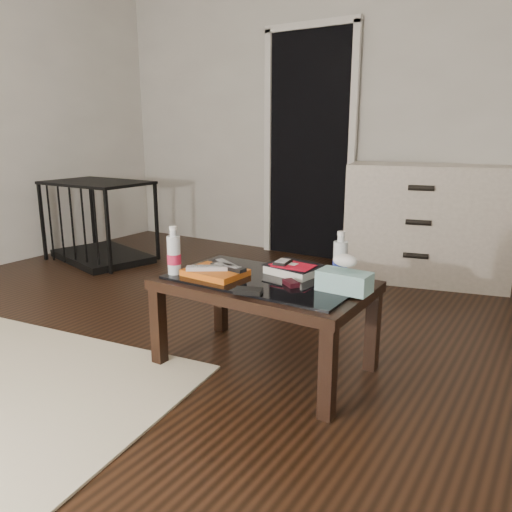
{
  "coord_description": "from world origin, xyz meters",
  "views": [
    {
      "loc": [
        1.67,
        -1.67,
        1.15
      ],
      "look_at": [
        0.39,
        0.33,
        0.55
      ],
      "focal_mm": 35.0,
      "sensor_mm": 36.0,
      "label": 1
    }
  ],
  "objects": [
    {
      "name": "dresser",
      "position": [
        0.74,
        2.23,
        0.45
      ],
      "size": [
        1.28,
        0.76,
        0.9
      ],
      "rotation": [
        0.0,
        0.0,
        0.23
      ],
      "color": "beige",
      "rests_on": "ground"
    },
    {
      "name": "remote_black_back",
      "position": [
        0.25,
        0.27,
        0.5
      ],
      "size": [
        0.2,
        0.14,
        0.02
      ],
      "primitive_type": "cube",
      "rotation": [
        0.0,
        0.0,
        -0.47
      ],
      "color": "black",
      "rests_on": "magazines"
    },
    {
      "name": "remote_black_front",
      "position": [
        0.29,
        0.23,
        0.5
      ],
      "size": [
        0.21,
        0.08,
        0.02
      ],
      "primitive_type": "cube",
      "rotation": [
        0.0,
        0.0,
        -0.14
      ],
      "color": "black",
      "rests_on": "magazines"
    },
    {
      "name": "pet_crate",
      "position": [
        -1.9,
        1.3,
        0.23
      ],
      "size": [
        1.02,
        0.81,
        0.71
      ],
      "rotation": [
        0.0,
        0.0,
        -0.26
      ],
      "color": "black",
      "rests_on": "ground"
    },
    {
      "name": "wallet",
      "position": [
        0.53,
        0.05,
        0.47
      ],
      "size": [
        0.14,
        0.11,
        0.02
      ],
      "primitive_type": "cube",
      "rotation": [
        0.0,
        0.0,
        0.35
      ],
      "color": "black",
      "rests_on": "coffee_table"
    },
    {
      "name": "textbook",
      "position": [
        0.55,
        0.43,
        0.48
      ],
      "size": [
        0.28,
        0.23,
        0.05
      ],
      "primitive_type": "cube",
      "rotation": [
        0.0,
        0.0,
        -0.15
      ],
      "color": "black",
      "rests_on": "coffee_table"
    },
    {
      "name": "water_bottle_right",
      "position": [
        0.79,
        0.43,
        0.58
      ],
      "size": [
        0.07,
        0.07,
        0.24
      ],
      "primitive_type": "cylinder",
      "rotation": [
        0.0,
        0.0,
        0.09
      ],
      "color": "silver",
      "rests_on": "coffee_table"
    },
    {
      "name": "ground",
      "position": [
        0.0,
        0.0,
        0.0
      ],
      "size": [
        5.0,
        5.0,
        0.0
      ],
      "primitive_type": "plane",
      "color": "black",
      "rests_on": "ground"
    },
    {
      "name": "room_shell",
      "position": [
        0.0,
        0.0,
        1.62
      ],
      "size": [
        5.0,
        5.0,
        5.0
      ],
      "color": "silver",
      "rests_on": "ground"
    },
    {
      "name": "coffee_table",
      "position": [
        0.47,
        0.28,
        0.4
      ],
      "size": [
        1.0,
        0.6,
        0.46
      ],
      "color": "black",
      "rests_on": "ground"
    },
    {
      "name": "remote_silver",
      "position": [
        0.21,
        0.16,
        0.5
      ],
      "size": [
        0.19,
        0.15,
        0.02
      ],
      "primitive_type": "cube",
      "rotation": [
        0.0,
        0.0,
        0.6
      ],
      "color": "#B3B2B8",
      "rests_on": "magazines"
    },
    {
      "name": "dvd_mailers",
      "position": [
        0.55,
        0.41,
        0.51
      ],
      "size": [
        0.21,
        0.16,
        0.01
      ],
      "primitive_type": "cube",
      "rotation": [
        0.0,
        0.0,
        -0.14
      ],
      "color": "red",
      "rests_on": "textbook"
    },
    {
      "name": "magazines",
      "position": [
        0.24,
        0.19,
        0.48
      ],
      "size": [
        0.29,
        0.22,
        0.03
      ],
      "primitive_type": "cube",
      "rotation": [
        0.0,
        0.0,
        -0.05
      ],
      "color": "#CC5A13",
      "rests_on": "coffee_table"
    },
    {
      "name": "doorway",
      "position": [
        -0.4,
        2.47,
        1.02
      ],
      "size": [
        0.9,
        0.08,
        2.07
      ],
      "color": "black",
      "rests_on": "ground"
    },
    {
      "name": "tissue_box",
      "position": [
        0.87,
        0.3,
        0.51
      ],
      "size": [
        0.23,
        0.13,
        0.09
      ],
      "primitive_type": "cube",
      "rotation": [
        0.0,
        0.0,
        -0.03
      ],
      "color": "teal",
      "rests_on": "coffee_table"
    },
    {
      "name": "water_bottle_left",
      "position": [
        0.05,
        0.11,
        0.58
      ],
      "size": [
        0.08,
        0.08,
        0.24
      ],
      "primitive_type": "cylinder",
      "rotation": [
        0.0,
        0.0,
        -0.21
      ],
      "color": "silver",
      "rests_on": "coffee_table"
    },
    {
      "name": "flip_phone",
      "position": [
        0.63,
        0.25,
        0.47
      ],
      "size": [
        0.1,
        0.09,
        0.02
      ],
      "primitive_type": "cube",
      "rotation": [
        0.0,
        0.0,
        -0.63
      ],
      "color": "black",
      "rests_on": "coffee_table"
    },
    {
      "name": "ipod",
      "position": [
        0.5,
        0.4,
        0.52
      ],
      "size": [
        0.08,
        0.11,
        0.02
      ],
      "primitive_type": "cube",
      "rotation": [
        0.0,
        0.0,
        0.12
      ],
      "color": "black",
      "rests_on": "dvd_mailers"
    }
  ]
}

